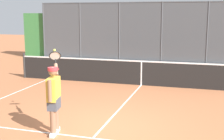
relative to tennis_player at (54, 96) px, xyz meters
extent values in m
plane|color=#B76B42|center=(-0.93, -0.63, -0.90)|extent=(60.00, 60.00, 0.00)
cube|color=white|center=(-0.93, 0.01, -0.90)|extent=(6.25, 0.05, 0.01)
cube|color=white|center=(-0.93, -2.72, -0.90)|extent=(0.05, 5.46, 0.01)
cylinder|color=#474C51|center=(-3.32, -10.98, 0.80)|extent=(0.07, 0.07, 3.39)
cylinder|color=#474C51|center=(-0.93, -10.98, 0.80)|extent=(0.07, 0.07, 3.39)
cylinder|color=#474C51|center=(1.47, -10.98, 0.80)|extent=(0.07, 0.07, 3.39)
cylinder|color=#474C51|center=(3.87, -10.98, 0.80)|extent=(0.07, 0.07, 3.39)
cylinder|color=#474C51|center=(6.27, -10.98, 0.80)|extent=(0.07, 0.07, 3.39)
cylinder|color=#474C51|center=(-0.93, -10.98, 2.45)|extent=(14.38, 0.05, 0.05)
cube|color=#474C51|center=(-0.93, -10.98, 0.80)|extent=(14.38, 0.02, 3.39)
cube|color=#387A3D|center=(-0.93, -11.63, 0.49)|extent=(17.38, 0.90, 2.78)
cube|color=silver|center=(-0.93, -10.80, -0.82)|extent=(15.38, 0.18, 0.15)
cylinder|color=#2D2D2D|center=(4.21, -5.45, -0.36)|extent=(0.09, 0.09, 1.07)
cube|color=black|center=(-0.93, -5.45, -0.44)|extent=(10.18, 0.02, 0.91)
cube|color=white|center=(-0.93, -5.45, 0.04)|extent=(10.18, 0.04, 0.05)
cube|color=white|center=(-0.93, -5.45, -0.44)|extent=(0.05, 0.04, 0.91)
cube|color=silver|center=(-0.03, 0.14, -0.85)|extent=(0.16, 0.28, 0.09)
cylinder|color=#8C664C|center=(-0.03, 0.14, -0.45)|extent=(0.13, 0.13, 0.71)
cube|color=silver|center=(0.01, -0.10, -0.85)|extent=(0.16, 0.28, 0.09)
cylinder|color=#8C664C|center=(0.01, -0.10, -0.45)|extent=(0.13, 0.13, 0.71)
cube|color=#474C56|center=(-0.01, 0.02, -0.17)|extent=(0.28, 0.41, 0.26)
cube|color=gold|center=(-0.01, 0.02, 0.16)|extent=(0.29, 0.47, 0.52)
cylinder|color=#8C664C|center=(-0.06, 0.29, 0.18)|extent=(0.08, 0.08, 0.48)
cylinder|color=#8C664C|center=(0.12, -0.38, 0.52)|extent=(0.25, 0.35, 0.27)
sphere|color=#8C664C|center=(-0.01, 0.02, 0.56)|extent=(0.20, 0.20, 0.20)
cylinder|color=red|center=(-0.01, 0.02, 0.62)|extent=(0.26, 0.26, 0.07)
cube|color=red|center=(0.01, -0.09, 0.59)|extent=(0.20, 0.21, 0.02)
cylinder|color=black|center=(0.23, -0.58, 0.68)|extent=(0.11, 0.16, 0.13)
torus|color=black|center=(0.32, -0.75, 0.80)|extent=(0.35, 0.30, 0.26)
cylinder|color=silver|center=(0.32, -0.75, 0.80)|extent=(0.28, 0.24, 0.21)
sphere|color=#D6E042|center=(0.41, -0.90, 0.92)|extent=(0.07, 0.07, 0.07)
camera|label=1|loc=(-3.19, 6.09, 1.80)|focal=49.67mm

